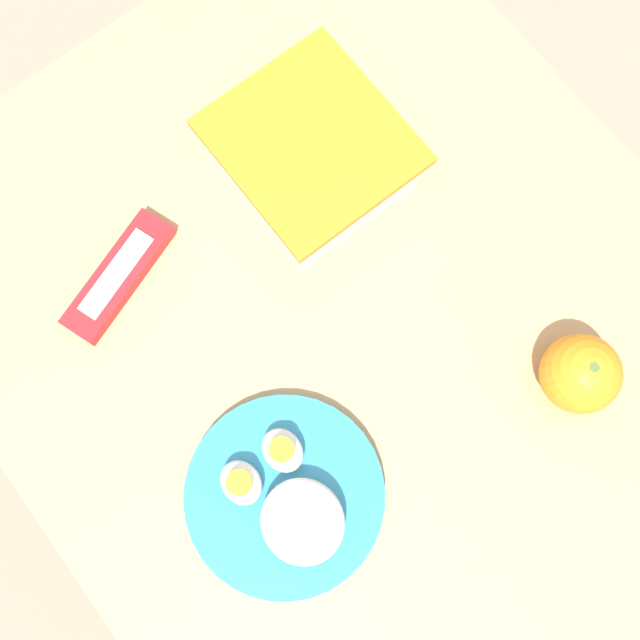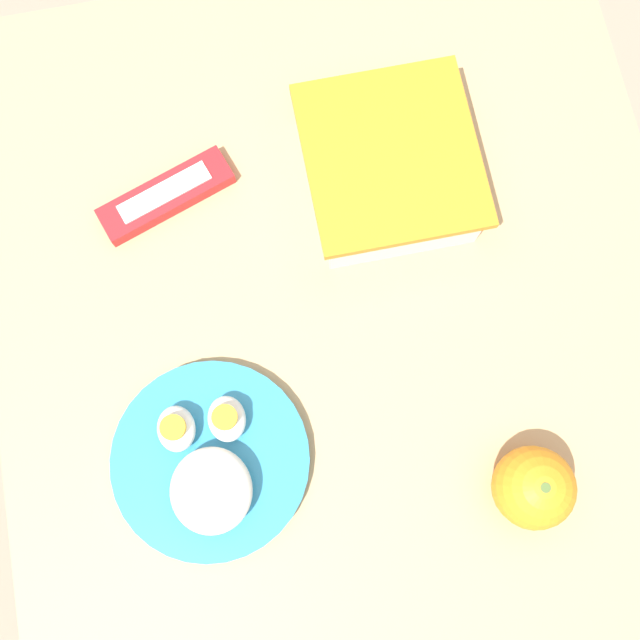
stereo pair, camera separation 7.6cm
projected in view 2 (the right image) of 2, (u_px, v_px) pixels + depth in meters
name	position (u px, v px, depth m)	size (l,w,h in m)	color
ground_plane	(339.00, 435.00, 1.51)	(10.00, 10.00, 0.00)	gray
table	(352.00, 400.00, 0.88)	(1.01, 0.74, 0.75)	tan
food_container	(388.00, 170.00, 0.79)	(0.19, 0.18, 0.07)	white
orange_fruit	(534.00, 488.00, 0.71)	(0.08, 0.08, 0.08)	orange
rice_plate	(210.00, 464.00, 0.74)	(0.20, 0.20, 0.06)	teal
candy_bar	(166.00, 196.00, 0.81)	(0.09, 0.15, 0.02)	red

